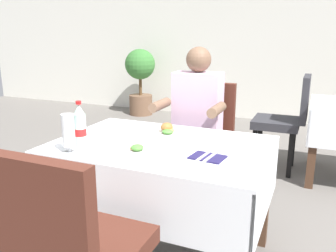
{
  "coord_description": "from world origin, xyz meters",
  "views": [
    {
      "loc": [
        0.94,
        -1.77,
        1.35
      ],
      "look_at": [
        0.14,
        0.09,
        0.82
      ],
      "focal_mm": 37.47,
      "sensor_mm": 36.0,
      "label": 1
    }
  ],
  "objects_px": {
    "chair_near_camera_side": "(74,247)",
    "plate_far_diner": "(169,131)",
    "main_dining_table": "(161,170)",
    "chair_far_diner_seat": "(203,137)",
    "seated_diner_far": "(195,120)",
    "cola_bottle_primary": "(80,127)",
    "plate_near_camera": "(135,150)",
    "napkin_cutlery_set": "(208,157)",
    "background_chair_left": "(286,117)",
    "beer_glass_left": "(68,133)",
    "potted_plant_corner": "(140,76)"
  },
  "relations": [
    {
      "from": "chair_near_camera_side",
      "to": "background_chair_left",
      "type": "distance_m",
      "value": 2.65
    },
    {
      "from": "seated_diner_far",
      "to": "cola_bottle_primary",
      "type": "xyz_separation_m",
      "value": [
        -0.36,
        -0.93,
        0.14
      ]
    },
    {
      "from": "napkin_cutlery_set",
      "to": "seated_diner_far",
      "type": "bearing_deg",
      "value": 112.89
    },
    {
      "from": "beer_glass_left",
      "to": "plate_near_camera",
      "type": "bearing_deg",
      "value": 23.88
    },
    {
      "from": "beer_glass_left",
      "to": "cola_bottle_primary",
      "type": "xyz_separation_m",
      "value": [
        -0.01,
        0.11,
        0.01
      ]
    },
    {
      "from": "plate_far_diner",
      "to": "main_dining_table",
      "type": "bearing_deg",
      "value": -80.27
    },
    {
      "from": "cola_bottle_primary",
      "to": "background_chair_left",
      "type": "relative_size",
      "value": 0.27
    },
    {
      "from": "main_dining_table",
      "to": "plate_far_diner",
      "type": "relative_size",
      "value": 5.41
    },
    {
      "from": "plate_far_diner",
      "to": "cola_bottle_primary",
      "type": "height_order",
      "value": "cola_bottle_primary"
    },
    {
      "from": "beer_glass_left",
      "to": "cola_bottle_primary",
      "type": "distance_m",
      "value": 0.11
    },
    {
      "from": "plate_near_camera",
      "to": "beer_glass_left",
      "type": "relative_size",
      "value": 1.07
    },
    {
      "from": "chair_near_camera_side",
      "to": "plate_far_diner",
      "type": "xyz_separation_m",
      "value": [
        -0.03,
        1.01,
        0.2
      ]
    },
    {
      "from": "napkin_cutlery_set",
      "to": "beer_glass_left",
      "type": "bearing_deg",
      "value": -163.37
    },
    {
      "from": "napkin_cutlery_set",
      "to": "background_chair_left",
      "type": "xyz_separation_m",
      "value": [
        0.23,
        1.91,
        -0.19
      ]
    },
    {
      "from": "chair_near_camera_side",
      "to": "napkin_cutlery_set",
      "type": "distance_m",
      "value": 0.78
    },
    {
      "from": "main_dining_table",
      "to": "chair_far_diner_seat",
      "type": "relative_size",
      "value": 1.27
    },
    {
      "from": "chair_near_camera_side",
      "to": "potted_plant_corner",
      "type": "height_order",
      "value": "potted_plant_corner"
    },
    {
      "from": "cola_bottle_primary",
      "to": "chair_far_diner_seat",
      "type": "bearing_deg",
      "value": 69.34
    },
    {
      "from": "background_chair_left",
      "to": "cola_bottle_primary",
      "type": "bearing_deg",
      "value": -115.17
    },
    {
      "from": "seated_diner_far",
      "to": "beer_glass_left",
      "type": "distance_m",
      "value": 1.11
    },
    {
      "from": "chair_far_diner_seat",
      "to": "plate_far_diner",
      "type": "relative_size",
      "value": 4.27
    },
    {
      "from": "chair_far_diner_seat",
      "to": "background_chair_left",
      "type": "relative_size",
      "value": 1.0
    },
    {
      "from": "main_dining_table",
      "to": "chair_far_diner_seat",
      "type": "height_order",
      "value": "chair_far_diner_seat"
    },
    {
      "from": "chair_far_diner_seat",
      "to": "plate_near_camera",
      "type": "bearing_deg",
      "value": -93.63
    },
    {
      "from": "potted_plant_corner",
      "to": "chair_far_diner_seat",
      "type": "bearing_deg",
      "value": -53.83
    },
    {
      "from": "beer_glass_left",
      "to": "chair_near_camera_side",
      "type": "bearing_deg",
      "value": -51.23
    },
    {
      "from": "main_dining_table",
      "to": "plate_near_camera",
      "type": "relative_size",
      "value": 5.45
    },
    {
      "from": "napkin_cutlery_set",
      "to": "chair_near_camera_side",
      "type": "bearing_deg",
      "value": -114.93
    },
    {
      "from": "potted_plant_corner",
      "to": "plate_far_diner",
      "type": "bearing_deg",
      "value": -59.76
    },
    {
      "from": "seated_diner_far",
      "to": "cola_bottle_primary",
      "type": "height_order",
      "value": "seated_diner_far"
    },
    {
      "from": "napkin_cutlery_set",
      "to": "potted_plant_corner",
      "type": "xyz_separation_m",
      "value": [
        -2.28,
        3.63,
        -0.08
      ]
    },
    {
      "from": "plate_far_diner",
      "to": "napkin_cutlery_set",
      "type": "distance_m",
      "value": 0.48
    },
    {
      "from": "chair_near_camera_side",
      "to": "potted_plant_corner",
      "type": "relative_size",
      "value": 0.87
    },
    {
      "from": "plate_far_diner",
      "to": "beer_glass_left",
      "type": "bearing_deg",
      "value": -123.4
    },
    {
      "from": "chair_far_diner_seat",
      "to": "seated_diner_far",
      "type": "bearing_deg",
      "value": -107.93
    },
    {
      "from": "main_dining_table",
      "to": "plate_near_camera",
      "type": "bearing_deg",
      "value": -107.91
    },
    {
      "from": "beer_glass_left",
      "to": "potted_plant_corner",
      "type": "bearing_deg",
      "value": 112.35
    },
    {
      "from": "beer_glass_left",
      "to": "cola_bottle_primary",
      "type": "relative_size",
      "value": 0.81
    },
    {
      "from": "chair_near_camera_side",
      "to": "cola_bottle_primary",
      "type": "xyz_separation_m",
      "value": [
        -0.39,
        0.59,
        0.29
      ]
    },
    {
      "from": "plate_near_camera",
      "to": "napkin_cutlery_set",
      "type": "height_order",
      "value": "plate_near_camera"
    },
    {
      "from": "chair_near_camera_side",
      "to": "cola_bottle_primary",
      "type": "distance_m",
      "value": 0.77
    },
    {
      "from": "beer_glass_left",
      "to": "plate_far_diner",
      "type": "bearing_deg",
      "value": 56.6
    },
    {
      "from": "plate_near_camera",
      "to": "plate_far_diner",
      "type": "xyz_separation_m",
      "value": [
        0.03,
        0.39,
        0.01
      ]
    },
    {
      "from": "main_dining_table",
      "to": "chair_near_camera_side",
      "type": "distance_m",
      "value": 0.82
    },
    {
      "from": "cola_bottle_primary",
      "to": "plate_far_diner",
      "type": "bearing_deg",
      "value": 49.14
    },
    {
      "from": "main_dining_table",
      "to": "chair_far_diner_seat",
      "type": "xyz_separation_m",
      "value": [
        0.0,
        0.82,
        -0.01
      ]
    },
    {
      "from": "chair_far_diner_seat",
      "to": "beer_glass_left",
      "type": "relative_size",
      "value": 4.61
    },
    {
      "from": "plate_near_camera",
      "to": "cola_bottle_primary",
      "type": "bearing_deg",
      "value": -175.3
    },
    {
      "from": "seated_diner_far",
      "to": "plate_far_diner",
      "type": "xyz_separation_m",
      "value": [
        0.0,
        -0.52,
        0.04
      ]
    },
    {
      "from": "plate_near_camera",
      "to": "plate_far_diner",
      "type": "distance_m",
      "value": 0.39
    }
  ]
}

